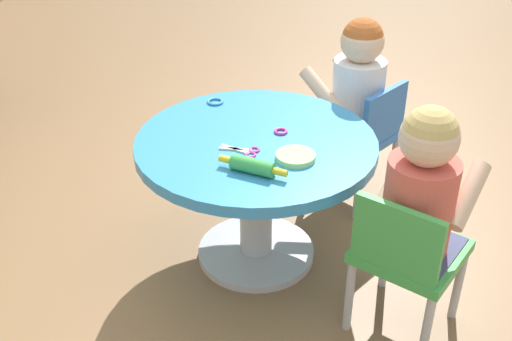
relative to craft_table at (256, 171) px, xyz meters
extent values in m
plane|color=olive|center=(0.00, 0.00, -0.37)|extent=(10.00, 10.00, 0.00)
cylinder|color=silver|center=(0.00, 0.00, -0.36)|extent=(0.44, 0.44, 0.03)
cylinder|color=silver|center=(0.00, 0.00, -0.14)|extent=(0.12, 0.12, 0.46)
cylinder|color=#338CD1|center=(0.00, 0.00, 0.11)|extent=(0.83, 0.83, 0.04)
cylinder|color=#B7B7BC|center=(-0.16, -0.72, -0.23)|extent=(0.03, 0.03, 0.28)
cylinder|color=#B7B7BC|center=(-0.06, -0.48, -0.23)|extent=(0.03, 0.03, 0.28)
cylinder|color=#B7B7BC|center=(-0.40, -0.62, -0.23)|extent=(0.03, 0.03, 0.28)
cylinder|color=#B7B7BC|center=(-0.30, -0.38, -0.23)|extent=(0.03, 0.03, 0.28)
cube|color=green|center=(-0.23, -0.55, -0.08)|extent=(0.39, 0.39, 0.04)
cube|color=green|center=(-0.36, -0.50, 0.05)|extent=(0.13, 0.26, 0.22)
cube|color=#3F4772|center=(-0.23, -0.55, -0.07)|extent=(0.36, 0.35, 0.04)
cylinder|color=#D8594C|center=(-0.23, -0.55, 0.10)|extent=(0.21, 0.21, 0.30)
sphere|color=beige|center=(-0.23, -0.55, 0.32)|extent=(0.17, 0.17, 0.17)
sphere|color=tan|center=(-0.23, -0.55, 0.34)|extent=(0.16, 0.16, 0.16)
cylinder|color=beige|center=(-0.18, -0.69, 0.12)|extent=(0.22, 0.13, 0.17)
cylinder|color=beige|center=(-0.10, -0.49, 0.12)|extent=(0.22, 0.13, 0.17)
cylinder|color=#B7B7BC|center=(0.69, -0.25, -0.23)|extent=(0.03, 0.03, 0.28)
cylinder|color=#B7B7BC|center=(0.47, -0.12, -0.23)|extent=(0.03, 0.03, 0.28)
cylinder|color=#B7B7BC|center=(0.56, -0.48, -0.23)|extent=(0.03, 0.03, 0.28)
cylinder|color=#B7B7BC|center=(0.34, -0.35, -0.23)|extent=(0.03, 0.03, 0.28)
cube|color=blue|center=(0.52, -0.30, -0.08)|extent=(0.41, 0.41, 0.04)
cube|color=blue|center=(0.45, -0.42, 0.05)|extent=(0.25, 0.16, 0.22)
cube|color=#3F4772|center=(0.52, -0.30, -0.07)|extent=(0.37, 0.37, 0.04)
cylinder|color=white|center=(0.52, -0.30, 0.10)|extent=(0.21, 0.21, 0.30)
sphere|color=beige|center=(0.52, -0.30, 0.32)|extent=(0.17, 0.17, 0.17)
sphere|color=#B25926|center=(0.52, -0.30, 0.34)|extent=(0.16, 0.16, 0.16)
cylinder|color=beige|center=(0.66, -0.27, 0.12)|extent=(0.15, 0.21, 0.17)
cylinder|color=beige|center=(0.47, -0.16, 0.12)|extent=(0.15, 0.21, 0.17)
cylinder|color=green|center=(-0.22, -0.04, 0.15)|extent=(0.08, 0.15, 0.05)
cylinder|color=yellow|center=(-0.20, 0.05, 0.15)|extent=(0.03, 0.05, 0.02)
cylinder|color=yellow|center=(-0.24, -0.13, 0.15)|extent=(0.03, 0.05, 0.02)
cube|color=silver|center=(-0.09, 0.05, 0.13)|extent=(0.02, 0.11, 0.01)
cube|color=silver|center=(-0.09, 0.05, 0.13)|extent=(0.05, 0.11, 0.01)
torus|color=#D83F99|center=(-0.08, -0.01, 0.13)|extent=(0.04, 0.04, 0.01)
torus|color=#D83F99|center=(-0.12, -0.01, 0.13)|extent=(0.04, 0.04, 0.01)
cylinder|color=#B2E58C|center=(-0.10, -0.16, 0.14)|extent=(0.13, 0.13, 0.02)
torus|color=#D83FA5|center=(0.07, -0.07, 0.13)|extent=(0.05, 0.05, 0.01)
torus|color=#3F99D8|center=(0.25, 0.22, 0.13)|extent=(0.06, 0.06, 0.01)
camera|label=1|loc=(-1.82, -0.43, 1.13)|focal=43.59mm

